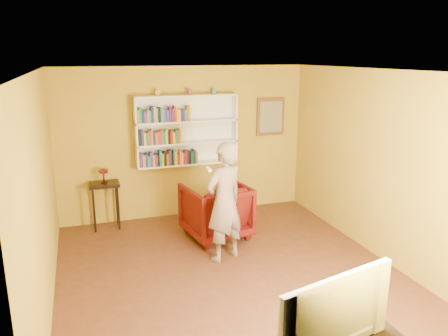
{
  "coord_description": "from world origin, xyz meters",
  "views": [
    {
      "loc": [
        -1.78,
        -5.03,
        2.9
      ],
      "look_at": [
        0.15,
        0.75,
        1.3
      ],
      "focal_mm": 35.0,
      "sensor_mm": 36.0,
      "label": 1
    }
  ],
  "objects_px": {
    "bookshelf": "(186,130)",
    "person": "(224,202)",
    "console_table": "(105,191)",
    "television": "(326,307)",
    "ruby_lustre": "(103,173)",
    "armchair": "(216,211)"
  },
  "relations": [
    {
      "from": "bookshelf",
      "to": "console_table",
      "type": "height_order",
      "value": "bookshelf"
    },
    {
      "from": "console_table",
      "to": "armchair",
      "type": "xyz_separation_m",
      "value": [
        1.67,
        -0.93,
        -0.22
      ]
    },
    {
      "from": "ruby_lustre",
      "to": "bookshelf",
      "type": "bearing_deg",
      "value": 6.2
    },
    {
      "from": "console_table",
      "to": "television",
      "type": "height_order",
      "value": "television"
    },
    {
      "from": "armchair",
      "to": "person",
      "type": "bearing_deg",
      "value": 71.13
    },
    {
      "from": "bookshelf",
      "to": "person",
      "type": "relative_size",
      "value": 1.03
    },
    {
      "from": "ruby_lustre",
      "to": "television",
      "type": "distance_m",
      "value": 4.75
    },
    {
      "from": "ruby_lustre",
      "to": "person",
      "type": "distance_m",
      "value": 2.34
    },
    {
      "from": "television",
      "to": "person",
      "type": "bearing_deg",
      "value": 75.99
    },
    {
      "from": "bookshelf",
      "to": "person",
      "type": "distance_m",
      "value": 2.04
    },
    {
      "from": "bookshelf",
      "to": "television",
      "type": "relative_size",
      "value": 1.52
    },
    {
      "from": "console_table",
      "to": "bookshelf",
      "type": "bearing_deg",
      "value": 6.2
    },
    {
      "from": "armchair",
      "to": "person",
      "type": "xyz_separation_m",
      "value": [
        -0.13,
        -0.82,
        0.43
      ]
    },
    {
      "from": "console_table",
      "to": "ruby_lustre",
      "type": "xyz_separation_m",
      "value": [
        0.0,
        -0.0,
        0.32
      ]
    },
    {
      "from": "armchair",
      "to": "television",
      "type": "distance_m",
      "value": 3.6
    },
    {
      "from": "bookshelf",
      "to": "armchair",
      "type": "relative_size",
      "value": 1.86
    },
    {
      "from": "person",
      "to": "console_table",
      "type": "bearing_deg",
      "value": -73.01
    },
    {
      "from": "ruby_lustre",
      "to": "television",
      "type": "relative_size",
      "value": 0.21
    },
    {
      "from": "bookshelf",
      "to": "armchair",
      "type": "height_order",
      "value": "bookshelf"
    },
    {
      "from": "console_table",
      "to": "television",
      "type": "xyz_separation_m",
      "value": [
        1.52,
        -4.5,
        0.19
      ]
    },
    {
      "from": "bookshelf",
      "to": "television",
      "type": "height_order",
      "value": "bookshelf"
    },
    {
      "from": "bookshelf",
      "to": "console_table",
      "type": "xyz_separation_m",
      "value": [
        -1.47,
        -0.16,
        -0.93
      ]
    }
  ]
}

